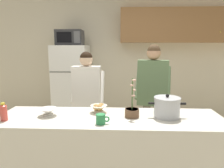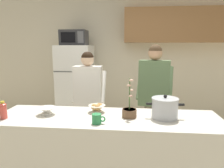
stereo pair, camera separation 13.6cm
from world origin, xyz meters
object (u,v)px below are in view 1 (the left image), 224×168
object	(u,v)px
bottle_near_edge	(3,112)
bread_bowl	(99,108)
potted_orchid	(132,111)
refrigerator	(72,89)
cooking_pot	(167,107)
person_by_sink	(153,89)
coffee_mug	(101,119)
microwave	(70,38)
empty_bowl	(48,111)
person_near_pot	(87,94)

from	to	relation	value
bottle_near_edge	bread_bowl	bearing A→B (deg)	18.11
potted_orchid	refrigerator	bearing A→B (deg)	120.38
cooking_pot	bread_bowl	world-z (taller)	cooking_pot
bread_bowl	bottle_near_edge	world-z (taller)	bottle_near_edge
person_by_sink	bottle_near_edge	distance (m)	1.92
coffee_mug	bread_bowl	bearing A→B (deg)	99.64
microwave	cooking_pot	xyz separation A→B (m)	(1.43, -1.80, -0.78)
microwave	bottle_near_edge	distance (m)	2.14
empty_bowl	bottle_near_edge	size ratio (longest dim) A/B	1.07
coffee_mug	microwave	bearing A→B (deg)	110.81
cooking_pot	coffee_mug	xyz separation A→B (m)	(-0.66, -0.23, -0.06)
cooking_pot	potted_orchid	size ratio (longest dim) A/B	0.94
cooking_pot	coffee_mug	bearing A→B (deg)	-161.11
refrigerator	empty_bowl	size ratio (longest dim) A/B	8.55
person_near_pot	refrigerator	bearing A→B (deg)	114.78
person_near_pot	empty_bowl	world-z (taller)	person_near_pot
microwave	cooking_pot	world-z (taller)	microwave
bottle_near_edge	coffee_mug	bearing A→B (deg)	-2.70
cooking_pot	empty_bowl	size ratio (longest dim) A/B	1.96
coffee_mug	bread_bowl	distance (m)	0.35
person_by_sink	empty_bowl	xyz separation A→B (m)	(-1.22, -0.87, -0.08)
cooking_pot	empty_bowl	distance (m)	1.25
refrigerator	person_near_pot	bearing A→B (deg)	-65.22
person_by_sink	cooking_pot	world-z (taller)	person_by_sink
coffee_mug	bottle_near_edge	xyz separation A→B (m)	(-0.97, 0.05, 0.04)
cooking_pot	empty_bowl	bearing A→B (deg)	-179.24
empty_bowl	person_by_sink	bearing A→B (deg)	35.44
refrigerator	potted_orchid	bearing A→B (deg)	-59.62
refrigerator	coffee_mug	xyz separation A→B (m)	(0.77, -2.05, 0.13)
cooking_pot	bottle_near_edge	bearing A→B (deg)	-173.66
person_near_pot	cooking_pot	world-z (taller)	person_near_pot
cooking_pot	empty_bowl	xyz separation A→B (m)	(-1.25, -0.02, -0.06)
person_by_sink	bread_bowl	world-z (taller)	person_by_sink
coffee_mug	person_near_pot	bearing A→B (deg)	106.33
cooking_pot	coffee_mug	distance (m)	0.70
refrigerator	empty_bowl	distance (m)	1.85
person_near_pot	empty_bowl	bearing A→B (deg)	-108.49
empty_bowl	potted_orchid	size ratio (longest dim) A/B	0.48
person_by_sink	coffee_mug	size ratio (longest dim) A/B	12.77
microwave	bottle_near_edge	bearing A→B (deg)	-95.75
person_by_sink	bread_bowl	size ratio (longest dim) A/B	8.83
refrigerator	potted_orchid	size ratio (longest dim) A/B	4.09
person_by_sink	coffee_mug	xyz separation A→B (m)	(-0.64, -1.08, -0.08)
person_near_pot	cooking_pot	distance (m)	1.27
cooking_pot	coffee_mug	world-z (taller)	cooking_pot
person_by_sink	potted_orchid	xyz separation A→B (m)	(-0.34, -0.87, -0.06)
coffee_mug	empty_bowl	size ratio (longest dim) A/B	0.67
refrigerator	microwave	size ratio (longest dim) A/B	3.48
person_by_sink	bottle_near_edge	world-z (taller)	person_by_sink
microwave	coffee_mug	xyz separation A→B (m)	(0.77, -2.03, -0.84)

